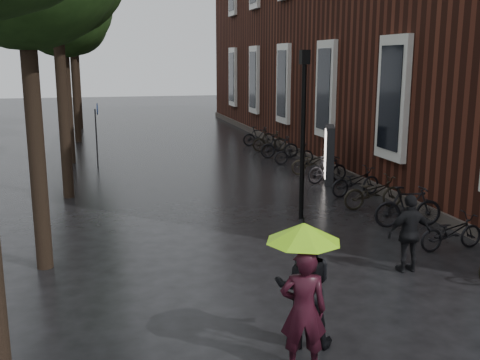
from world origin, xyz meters
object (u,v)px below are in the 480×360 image
object	(u,v)px
person_burgundy	(303,311)
lamp_post	(303,119)
person_black	(304,286)
pedestrian_walking	(410,233)
ad_lightbox	(329,154)
parked_bicycles	(336,173)

from	to	relation	value
person_burgundy	lamp_post	bearing A→B (deg)	-95.63
person_black	lamp_post	xyz separation A→B (m)	(2.28, 6.27, 1.74)
pedestrian_walking	lamp_post	size ratio (longest dim) A/B	0.36
person_burgundy	ad_lightbox	size ratio (longest dim) A/B	0.89
person_burgundy	parked_bicycles	distance (m)	11.29
parked_bicycles	lamp_post	size ratio (longest dim) A/B	4.16
person_black	ad_lightbox	world-z (taller)	ad_lightbox
person_burgundy	lamp_post	xyz separation A→B (m)	(2.55, 6.95, 1.78)
pedestrian_walking	ad_lightbox	xyz separation A→B (m)	(1.69, 7.98, 0.19)
person_burgundy	pedestrian_walking	size ratio (longest dim) A/B	1.10
person_black	lamp_post	world-z (taller)	lamp_post
pedestrian_walking	person_burgundy	bearing A→B (deg)	40.58
parked_bicycles	ad_lightbox	world-z (taller)	ad_lightbox
pedestrian_walking	parked_bicycles	bearing A→B (deg)	-103.50
pedestrian_walking	parked_bicycles	world-z (taller)	pedestrian_walking
ad_lightbox	pedestrian_walking	bearing A→B (deg)	-81.04
parked_bicycles	lamp_post	distance (m)	4.54
pedestrian_walking	ad_lightbox	world-z (taller)	ad_lightbox
person_black	lamp_post	distance (m)	6.90
parked_bicycles	ad_lightbox	xyz separation A→B (m)	(0.04, 0.72, 0.50)
parked_bicycles	lamp_post	bearing A→B (deg)	-126.72
lamp_post	person_burgundy	bearing A→B (deg)	-110.11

